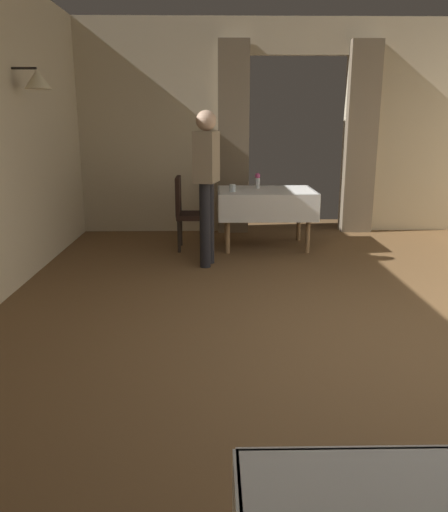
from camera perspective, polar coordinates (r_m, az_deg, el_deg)
ground at (r=3.98m, az=16.77°, el=-9.63°), size 10.08×10.08×0.00m
wall_back at (r=7.71m, az=8.09°, el=14.04°), size 6.40×0.27×3.00m
dining_table_mid at (r=6.68m, az=4.66°, el=6.41°), size 1.24×0.94×0.75m
chair_mid_left at (r=6.56m, az=-4.05°, el=5.19°), size 0.44×0.44×0.93m
flower_vase_mid at (r=6.79m, az=3.76°, el=8.43°), size 0.07×0.07×0.20m
glass_mid_b at (r=6.44m, az=0.95°, el=7.58°), size 0.08×0.08×0.09m
person_waiter_by_doorway at (r=5.71m, az=-1.95°, el=8.95°), size 0.30×0.40×1.72m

